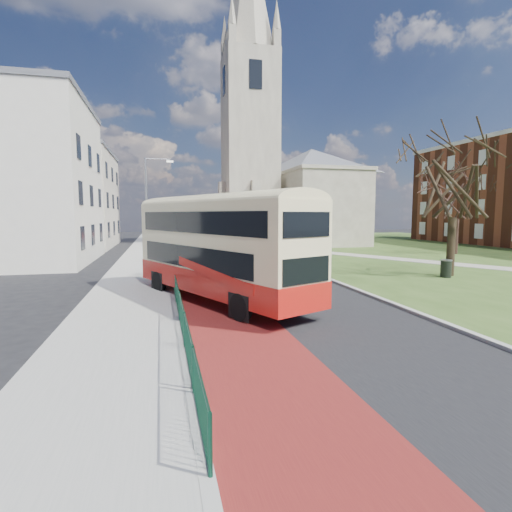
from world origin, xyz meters
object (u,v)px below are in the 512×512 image
object	(u,v)px
litter_bin	(446,268)
winter_tree_far	(458,191)
streetlamp	(149,205)
winter_tree_near	(455,171)
bus	(218,243)

from	to	relation	value
litter_bin	winter_tree_far	bearing A→B (deg)	48.18
streetlamp	winter_tree_far	size ratio (longest dim) A/B	0.90
winter_tree_near	litter_bin	distance (m)	6.04
winter_tree_near	litter_bin	xyz separation A→B (m)	(-0.76, -0.58, -5.97)
winter_tree_near	litter_bin	world-z (taller)	winter_tree_near
winter_tree_near	winter_tree_far	size ratio (longest dim) A/B	1.06
streetlamp	litter_bin	xyz separation A→B (m)	(17.81, -10.57, -4.00)
winter_tree_near	streetlamp	bearing A→B (deg)	151.72
winter_tree_near	litter_bin	bearing A→B (deg)	-142.71
winter_tree_far	litter_bin	world-z (taller)	winter_tree_far
bus	winter_tree_near	world-z (taller)	winter_tree_near
streetlamp	bus	world-z (taller)	streetlamp
bus	litter_bin	bearing A→B (deg)	-11.72
winter_tree_far	litter_bin	size ratio (longest dim) A/B	8.09
bus	winter_tree_near	bearing A→B (deg)	-10.28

